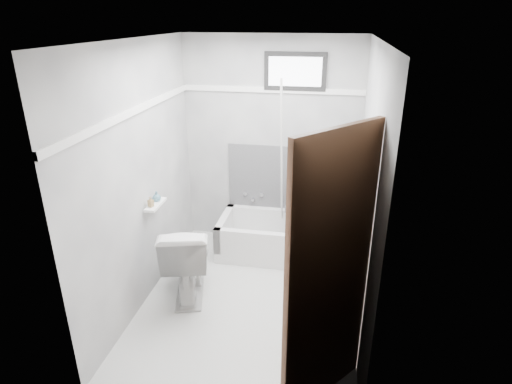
% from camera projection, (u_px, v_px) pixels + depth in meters
% --- Properties ---
extents(floor, '(2.60, 2.60, 0.00)m').
position_uv_depth(floor, '(250.00, 300.00, 4.17)').
color(floor, white).
rests_on(floor, ground).
extents(ceiling, '(2.60, 2.60, 0.00)m').
position_uv_depth(ceiling, '(248.00, 40.00, 3.25)').
color(ceiling, silver).
rests_on(ceiling, floor).
extents(wall_back, '(2.00, 0.02, 2.40)m').
position_uv_depth(wall_back, '(271.00, 145.00, 4.89)').
color(wall_back, slate).
rests_on(wall_back, floor).
extents(wall_front, '(2.00, 0.02, 2.40)m').
position_uv_depth(wall_front, '(206.00, 266.00, 2.53)').
color(wall_front, slate).
rests_on(wall_front, floor).
extents(wall_left, '(0.02, 2.60, 2.40)m').
position_uv_depth(wall_left, '(141.00, 179.00, 3.88)').
color(wall_left, slate).
rests_on(wall_left, floor).
extents(wall_right, '(0.02, 2.60, 2.40)m').
position_uv_depth(wall_right, '(367.00, 194.00, 3.54)').
color(wall_right, slate).
rests_on(wall_right, floor).
extents(bathtub, '(1.50, 0.70, 0.42)m').
position_uv_depth(bathtub, '(285.00, 238.00, 4.90)').
color(bathtub, silver).
rests_on(bathtub, floor).
extents(office_chair, '(0.90, 0.90, 1.13)m').
position_uv_depth(office_chair, '(319.00, 202.00, 4.68)').
color(office_chair, '#5E5E63').
rests_on(office_chair, bathtub).
extents(toilet, '(0.63, 0.88, 0.78)m').
position_uv_depth(toilet, '(187.00, 258.00, 4.14)').
color(toilet, silver).
rests_on(toilet, floor).
extents(door, '(0.78, 0.78, 2.00)m').
position_uv_depth(door, '(372.00, 311.00, 2.46)').
color(door, '#563220').
rests_on(door, floor).
extents(window, '(0.66, 0.04, 0.40)m').
position_uv_depth(window, '(295.00, 71.00, 4.52)').
color(window, black).
rests_on(window, wall_back).
extents(backerboard, '(1.50, 0.02, 0.78)m').
position_uv_depth(backerboard, '(292.00, 179.00, 4.99)').
color(backerboard, '#4C4C4F').
rests_on(backerboard, wall_back).
extents(trim_back, '(2.00, 0.02, 0.06)m').
position_uv_depth(trim_back, '(272.00, 90.00, 4.64)').
color(trim_back, white).
rests_on(trim_back, wall_back).
extents(trim_left, '(0.02, 2.60, 0.06)m').
position_uv_depth(trim_left, '(135.00, 111.00, 3.64)').
color(trim_left, white).
rests_on(trim_left, wall_left).
extents(pole, '(0.02, 0.42, 1.91)m').
position_uv_depth(pole, '(282.00, 164.00, 4.70)').
color(pole, silver).
rests_on(pole, bathtub).
extents(shelf, '(0.10, 0.32, 0.02)m').
position_uv_depth(shelf, '(156.00, 205.00, 4.08)').
color(shelf, white).
rests_on(shelf, wall_left).
extents(soap_bottle_a, '(0.06, 0.06, 0.10)m').
position_uv_depth(soap_bottle_a, '(151.00, 202.00, 3.98)').
color(soap_bottle_a, olive).
rests_on(soap_bottle_a, shelf).
extents(soap_bottle_b, '(0.11, 0.11, 0.11)m').
position_uv_depth(soap_bottle_b, '(157.00, 196.00, 4.11)').
color(soap_bottle_b, slate).
rests_on(soap_bottle_b, shelf).
extents(faucet, '(0.26, 0.10, 0.16)m').
position_uv_depth(faucet, '(253.00, 196.00, 5.15)').
color(faucet, silver).
rests_on(faucet, wall_back).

